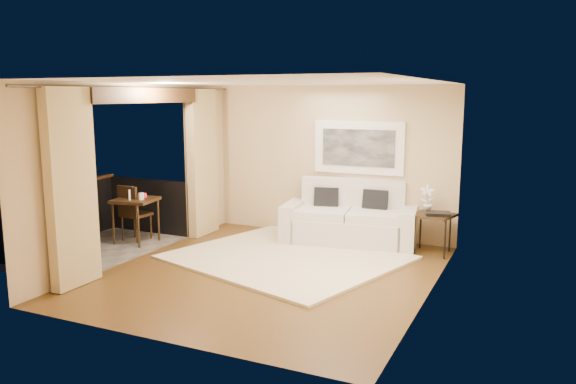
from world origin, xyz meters
The scene contains 18 objects.
floor centered at (0.00, 0.00, 0.00)m, with size 5.00×5.00×0.00m, color brown.
room_shell centered at (-2.13, 0.00, 2.52)m, with size 5.00×6.40×5.00m.
balcony centered at (-3.31, 0.00, 0.18)m, with size 1.81×2.60×1.17m.
curtains centered at (-2.11, 0.00, 1.34)m, with size 0.16×4.80×2.64m.
artwork centered at (0.52, 2.46, 1.62)m, with size 1.62×0.07×0.92m.
rug centered at (-0.08, 0.76, 0.02)m, with size 3.21×2.80×0.04m, color beige.
sofa centered at (0.50, 2.10, 0.38)m, with size 2.37×1.28×1.08m.
side_table centered at (1.93, 2.00, 0.60)m, with size 0.73×0.73×0.65m.
tray centered at (2.02, 1.94, 0.68)m, with size 0.38×0.28×0.05m, color black.
orchid centered at (1.81, 2.11, 0.88)m, with size 0.24×0.16×0.45m, color white.
bistro_table centered at (-2.85, 0.56, 0.70)m, with size 0.76×0.76×0.78m.
balcony_chair_far centered at (-2.99, 0.63, 0.57)m, with size 0.46×0.46×0.98m.
balcony_chair_near centered at (-3.09, -0.49, 0.55)m, with size 0.47×0.47×0.95m.
ice_bucket centered at (-3.02, 0.62, 0.88)m, with size 0.18×0.18×0.20m, color silver.
candle centered at (-2.77, 0.73, 0.81)m, with size 0.06×0.06×0.07m, color red.
vase centered at (-2.83, 0.39, 0.87)m, with size 0.04×0.04×0.18m, color white.
glass_a centered at (-2.68, 0.49, 0.84)m, with size 0.06×0.06×0.12m, color silver.
glass_b centered at (-2.67, 0.54, 0.84)m, with size 0.06×0.06×0.12m, color silver.
Camera 1 is at (3.47, -6.93, 2.52)m, focal length 35.00 mm.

